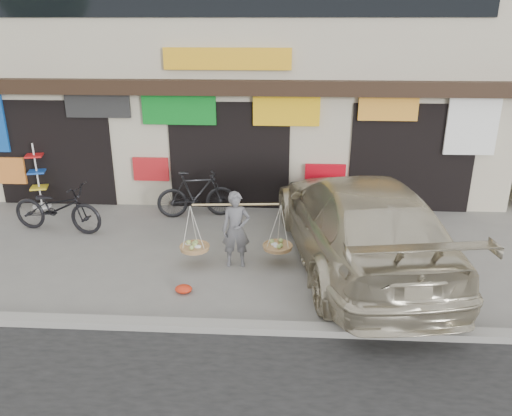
# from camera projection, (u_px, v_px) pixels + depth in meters

# --- Properties ---
(ground) EXTENTS (70.00, 70.00, 0.00)m
(ground) POSITION_uv_depth(u_px,v_px,m) (211.00, 269.00, 9.70)
(ground) COLOR gray
(ground) RESTS_ON ground
(kerb) EXTENTS (70.00, 0.25, 0.12)m
(kerb) POSITION_uv_depth(u_px,v_px,m) (193.00, 326.00, 7.81)
(kerb) COLOR gray
(kerb) RESTS_ON ground
(shophouse_block) EXTENTS (14.00, 6.32, 7.00)m
(shophouse_block) POSITION_uv_depth(u_px,v_px,m) (239.00, 60.00, 14.47)
(shophouse_block) COLOR beige
(shophouse_block) RESTS_ON ground
(street_vendor) EXTENTS (2.18, 0.70, 1.51)m
(street_vendor) POSITION_uv_depth(u_px,v_px,m) (236.00, 233.00, 9.64)
(street_vendor) COLOR slate
(street_vendor) RESTS_ON ground
(bike_0) EXTENTS (2.26, 1.10, 1.14)m
(bike_0) POSITION_uv_depth(u_px,v_px,m) (57.00, 208.00, 11.27)
(bike_0) COLOR black
(bike_0) RESTS_ON ground
(bike_1) EXTENTS (1.99, 0.89, 1.15)m
(bike_1) POSITION_uv_depth(u_px,v_px,m) (197.00, 194.00, 12.12)
(bike_1) COLOR black
(bike_1) RESTS_ON ground
(suv) EXTENTS (3.40, 6.44, 1.78)m
(suv) POSITION_uv_depth(u_px,v_px,m) (358.00, 221.00, 9.68)
(suv) COLOR beige
(suv) RESTS_ON ground
(display_rack) EXTENTS (0.49, 0.49, 1.68)m
(display_rack) POSITION_uv_depth(u_px,v_px,m) (38.00, 182.00, 12.72)
(display_rack) COLOR silver
(display_rack) RESTS_ON ground
(red_bag) EXTENTS (0.31, 0.25, 0.14)m
(red_bag) POSITION_uv_depth(u_px,v_px,m) (184.00, 289.00, 8.85)
(red_bag) COLOR red
(red_bag) RESTS_ON ground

